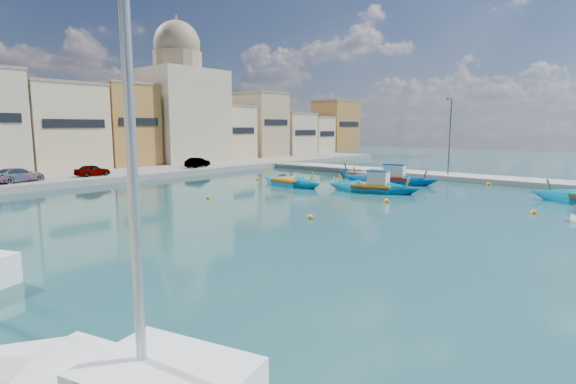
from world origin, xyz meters
TOP-DOWN VIEW (x-y plane):
  - ground at (0.00, 0.00)m, footprint 160.00×160.00m
  - east_quay at (18.00, 0.00)m, footprint 4.00×70.00m
  - north_quay at (0.00, 32.00)m, footprint 80.00×8.00m
  - north_townhouses at (6.68, 39.36)m, footprint 83.20×7.87m
  - church_block at (10.00, 40.00)m, footprint 10.00×10.00m
  - quay_street_lamp at (17.44, 6.00)m, footprint 1.18×0.16m
  - parked_cars at (-6.83, 30.50)m, footprint 22.65×2.57m
  - luzzu_turquoise_cabin at (10.56, 8.73)m, footprint 4.23×9.23m
  - luzzu_blue_cabin at (4.89, 7.08)m, footprint 3.78×8.02m
  - luzzu_cyan_mid at (12.09, 12.01)m, footprint 3.79×8.81m
  - luzzu_green at (3.61, 14.79)m, footprint 3.09×8.01m
  - mooring_buoys at (2.03, 6.55)m, footprint 22.64×25.31m

SIDE VIEW (x-z plane):
  - ground at x=0.00m, z-range 0.00..0.00m
  - mooring_buoys at x=2.03m, z-range -0.10..0.26m
  - east_quay at x=18.00m, z-range 0.00..0.50m
  - luzzu_green at x=3.61m, z-range -0.97..1.49m
  - luzzu_cyan_mid at x=12.09m, z-range -1.00..1.53m
  - north_quay at x=0.00m, z-range 0.00..0.60m
  - luzzu_blue_cabin at x=4.89m, z-range -1.04..1.72m
  - luzzu_turquoise_cabin at x=10.56m, z-range -1.10..1.80m
  - parked_cars at x=-6.83m, z-range 0.57..1.78m
  - quay_street_lamp at x=17.44m, z-range 0.34..8.34m
  - north_townhouses at x=6.68m, z-range -0.10..10.09m
  - church_block at x=10.00m, z-range -1.14..17.96m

